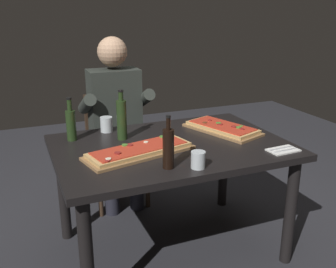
# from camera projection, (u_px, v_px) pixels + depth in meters

# --- Properties ---
(ground_plane) EXTENTS (6.40, 6.40, 0.00)m
(ground_plane) POSITION_uv_depth(u_px,v_px,m) (171.00, 248.00, 2.60)
(ground_plane) COLOR #2D2D33
(dining_table) EXTENTS (1.40, 0.96, 0.74)m
(dining_table) POSITION_uv_depth(u_px,v_px,m) (171.00, 159.00, 2.40)
(dining_table) COLOR black
(dining_table) RESTS_ON ground_plane
(pizza_rectangular_front) EXTENTS (0.67, 0.37, 0.05)m
(pizza_rectangular_front) POSITION_uv_depth(u_px,v_px,m) (140.00, 151.00, 2.21)
(pizza_rectangular_front) COLOR olive
(pizza_rectangular_front) RESTS_ON dining_table
(pizza_rectangular_left) EXTENTS (0.41, 0.57, 0.05)m
(pizza_rectangular_left) POSITION_uv_depth(u_px,v_px,m) (222.00, 128.00, 2.61)
(pizza_rectangular_left) COLOR olive
(pizza_rectangular_left) RESTS_ON dining_table
(wine_bottle_dark) EXTENTS (0.06, 0.06, 0.27)m
(wine_bottle_dark) POSITION_uv_depth(u_px,v_px,m) (71.00, 124.00, 2.41)
(wine_bottle_dark) COLOR #233819
(wine_bottle_dark) RESTS_ON dining_table
(oil_bottle_amber) EXTENTS (0.06, 0.06, 0.32)m
(oil_bottle_amber) POSITION_uv_depth(u_px,v_px,m) (122.00, 119.00, 2.42)
(oil_bottle_amber) COLOR #233819
(oil_bottle_amber) RESTS_ON dining_table
(vinegar_bottle_green) EXTENTS (0.06, 0.06, 0.28)m
(vinegar_bottle_green) POSITION_uv_depth(u_px,v_px,m) (168.00, 148.00, 1.99)
(vinegar_bottle_green) COLOR black
(vinegar_bottle_green) RESTS_ON dining_table
(tumbler_near_camera) EXTENTS (0.08, 0.08, 0.09)m
(tumbler_near_camera) POSITION_uv_depth(u_px,v_px,m) (198.00, 160.00, 2.01)
(tumbler_near_camera) COLOR silver
(tumbler_near_camera) RESTS_ON dining_table
(tumbler_far_side) EXTENTS (0.08, 0.08, 0.10)m
(tumbler_far_side) POSITION_uv_depth(u_px,v_px,m) (106.00, 125.00, 2.59)
(tumbler_far_side) COLOR silver
(tumbler_far_side) RESTS_ON dining_table
(napkin_cutlery_set) EXTENTS (0.19, 0.12, 0.01)m
(napkin_cutlery_set) POSITION_uv_depth(u_px,v_px,m) (283.00, 150.00, 2.26)
(napkin_cutlery_set) COLOR white
(napkin_cutlery_set) RESTS_ON dining_table
(diner_chair) EXTENTS (0.44, 0.44, 0.87)m
(diner_chair) POSITION_uv_depth(u_px,v_px,m) (114.00, 142.00, 3.15)
(diner_chair) COLOR #3D2B1E
(diner_chair) RESTS_ON ground_plane
(seated_diner) EXTENTS (0.53, 0.41, 1.33)m
(seated_diner) POSITION_uv_depth(u_px,v_px,m) (117.00, 116.00, 2.96)
(seated_diner) COLOR #23232D
(seated_diner) RESTS_ON ground_plane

